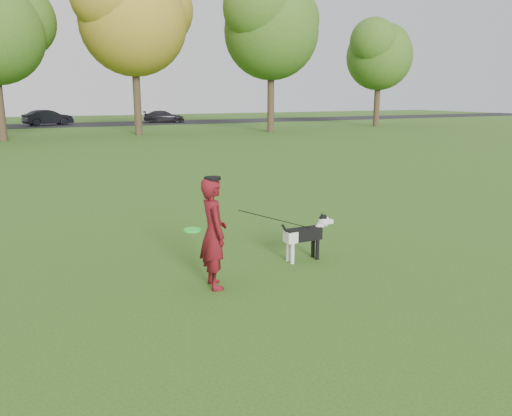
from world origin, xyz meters
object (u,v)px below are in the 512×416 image
man (214,233)px  dog (307,233)px  car_right (164,117)px  car_mid (48,118)px

man → dog: size_ratio=1.58×
dog → car_right: size_ratio=0.26×
car_right → car_mid: bearing=104.0°
car_mid → man: bearing=161.6°
car_mid → car_right: (10.13, 0.00, -0.10)m
man → car_mid: (0.61, 40.50, -0.09)m
man → car_mid: man is taller
man → dog: 1.84m
car_mid → car_right: 10.13m
dog → car_right: 41.06m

